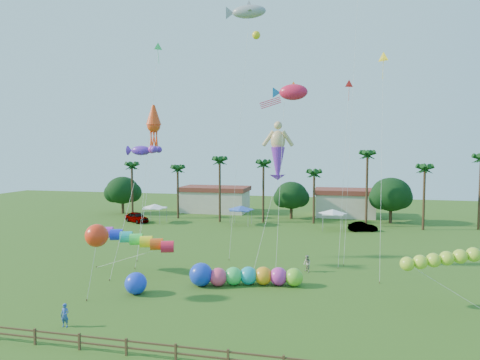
% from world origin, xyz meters
% --- Properties ---
extents(ground, '(160.00, 160.00, 0.00)m').
position_xyz_m(ground, '(0.00, 0.00, 0.00)').
color(ground, '#285116').
rests_on(ground, ground).
extents(tree_line, '(69.46, 8.91, 11.00)m').
position_xyz_m(tree_line, '(3.57, 44.00, 4.28)').
color(tree_line, '#3A2819').
rests_on(tree_line, ground).
extents(buildings_row, '(35.00, 7.00, 4.00)m').
position_xyz_m(buildings_row, '(-3.09, 50.00, 2.00)').
color(buildings_row, beige).
rests_on(buildings_row, ground).
extents(tent_row, '(31.00, 4.00, 0.60)m').
position_xyz_m(tent_row, '(-6.00, 36.33, 2.75)').
color(tent_row, white).
rests_on(tent_row, ground).
extents(fence, '(36.12, 0.12, 1.00)m').
position_xyz_m(fence, '(0.00, -6.00, 0.61)').
color(fence, brown).
rests_on(fence, ground).
extents(car_a, '(5.15, 4.22, 1.65)m').
position_xyz_m(car_a, '(-23.13, 35.74, 0.83)').
color(car_a, '#4C4C54').
rests_on(car_a, ground).
extents(car_b, '(4.24, 2.31, 1.33)m').
position_xyz_m(car_b, '(12.28, 35.85, 0.66)').
color(car_b, '#4C4C54').
rests_on(car_b, ground).
extents(spectator_a, '(0.59, 0.40, 1.57)m').
position_xyz_m(spectator_a, '(-8.86, -3.29, 0.78)').
color(spectator_a, '#2D4FA0').
rests_on(spectator_a, ground).
extents(spectator_b, '(0.97, 1.00, 1.62)m').
position_xyz_m(spectator_b, '(5.88, 13.19, 0.81)').
color(spectator_b, '#9E9C83').
rests_on(spectator_b, ground).
extents(caterpillar_inflatable, '(9.82, 3.72, 2.00)m').
position_xyz_m(caterpillar_inflatable, '(0.66, 7.81, 0.84)').
color(caterpillar_inflatable, '#EC3E67').
rests_on(caterpillar_inflatable, ground).
extents(blue_ball, '(1.78, 1.78, 1.78)m').
position_xyz_m(blue_ball, '(-7.26, 3.72, 0.89)').
color(blue_ball, '#1A3AEC').
rests_on(blue_ball, ground).
extents(rainbow_tube, '(10.43, 2.97, 3.49)m').
position_xyz_m(rainbow_tube, '(-8.38, 8.28, 2.94)').
color(rainbow_tube, red).
rests_on(rainbow_tube, ground).
extents(green_worm, '(8.49, 1.06, 3.94)m').
position_xyz_m(green_worm, '(13.72, 5.41, 3.32)').
color(green_worm, '#ABD830').
rests_on(green_worm, ground).
extents(orange_ball_kite, '(2.28, 2.28, 5.96)m').
position_xyz_m(orange_ball_kite, '(-9.62, 1.97, 5.06)').
color(orange_ball_kite, '#FF3214').
rests_on(orange_ball_kite, ground).
extents(merman_kite, '(3.15, 5.97, 14.05)m').
position_xyz_m(merman_kite, '(2.76, 14.94, 11.23)').
color(merman_kite, '#D8B27A').
rests_on(merman_kite, ground).
extents(fish_kite, '(4.31, 5.23, 18.13)m').
position_xyz_m(fish_kite, '(4.33, 14.11, 17.26)').
color(fish_kite, red).
rests_on(fish_kite, ground).
extents(shark_kite, '(5.55, 7.38, 28.48)m').
position_xyz_m(shark_kite, '(-1.58, 21.56, 27.53)').
color(shark_kite, gray).
rests_on(shark_kite, ground).
extents(squid_kite, '(2.03, 5.61, 16.59)m').
position_xyz_m(squid_kite, '(-10.57, 14.98, 14.29)').
color(squid_kite, '#F94114').
rests_on(squid_kite, ground).
extents(lobster_kite, '(3.84, 6.25, 12.34)m').
position_xyz_m(lobster_kite, '(-10.27, 11.26, 11.66)').
color(lobster_kite, '#5C24B8').
rests_on(lobster_kite, ground).
extents(delta_kite_red, '(1.41, 4.73, 19.13)m').
position_xyz_m(delta_kite_red, '(9.62, 19.33, 18.11)').
color(delta_kite_red, red).
rests_on(delta_kite_red, ground).
extents(delta_kite_yellow, '(1.14, 5.13, 21.07)m').
position_xyz_m(delta_kite_yellow, '(12.67, 15.68, 20.07)').
color(delta_kite_yellow, yellow).
rests_on(delta_kite_yellow, ground).
extents(delta_kite_green, '(1.86, 3.57, 23.32)m').
position_xyz_m(delta_kite_green, '(-10.56, 16.20, 22.09)').
color(delta_kite_green, '#34E066').
rests_on(delta_kite_green, ground).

